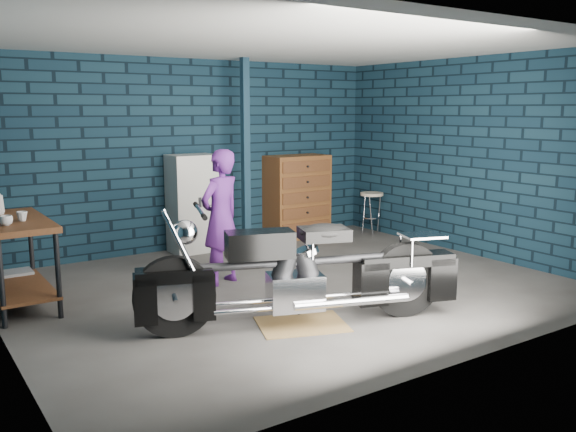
% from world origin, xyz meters
% --- Properties ---
extents(ground, '(6.00, 6.00, 0.00)m').
position_xyz_m(ground, '(0.00, 0.00, 0.00)').
color(ground, '#4E4C49').
rests_on(ground, ground).
extents(room_walls, '(6.02, 5.01, 2.71)m').
position_xyz_m(room_walls, '(0.00, 0.55, 1.90)').
color(room_walls, '#0E212F').
rests_on(room_walls, ground).
extents(support_post, '(0.10, 0.10, 2.70)m').
position_xyz_m(support_post, '(0.55, 1.95, 1.35)').
color(support_post, '#122A39').
rests_on(support_post, ground).
extents(workbench, '(0.60, 1.40, 0.91)m').
position_xyz_m(workbench, '(-2.68, 1.00, 0.46)').
color(workbench, brown).
rests_on(workbench, ground).
extents(drip_mat, '(0.97, 0.85, 0.01)m').
position_xyz_m(drip_mat, '(-0.59, -1.08, 0.00)').
color(drip_mat, brown).
rests_on(drip_mat, ground).
extents(motorcycle, '(2.70, 1.53, 1.15)m').
position_xyz_m(motorcycle, '(-0.59, -1.08, 0.58)').
color(motorcycle, black).
rests_on(motorcycle, ground).
extents(person, '(0.66, 0.54, 1.56)m').
position_xyz_m(person, '(-0.57, 0.58, 0.78)').
color(person, '#551F76').
rests_on(person, ground).
extents(storage_bin, '(0.40, 0.28, 0.25)m').
position_xyz_m(storage_bin, '(-2.66, 1.50, 0.12)').
color(storage_bin, gray).
rests_on(storage_bin, ground).
extents(locker, '(0.64, 0.46, 1.38)m').
position_xyz_m(locker, '(-0.15, 2.23, 0.69)').
color(locker, beige).
rests_on(locker, ground).
extents(tool_chest, '(0.97, 0.54, 1.29)m').
position_xyz_m(tool_chest, '(1.63, 2.23, 0.65)').
color(tool_chest, brown).
rests_on(tool_chest, ground).
extents(shop_stool, '(0.44, 0.44, 0.67)m').
position_xyz_m(shop_stool, '(2.78, 1.78, 0.34)').
color(shop_stool, beige).
rests_on(shop_stool, ground).
extents(cup_a, '(0.14, 0.14, 0.10)m').
position_xyz_m(cup_a, '(-2.81, 0.66, 0.96)').
color(cup_a, beige).
rests_on(cup_a, workbench).
extents(cup_b, '(0.12, 0.12, 0.10)m').
position_xyz_m(cup_b, '(-2.63, 0.83, 0.96)').
color(cup_b, beige).
rests_on(cup_b, workbench).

